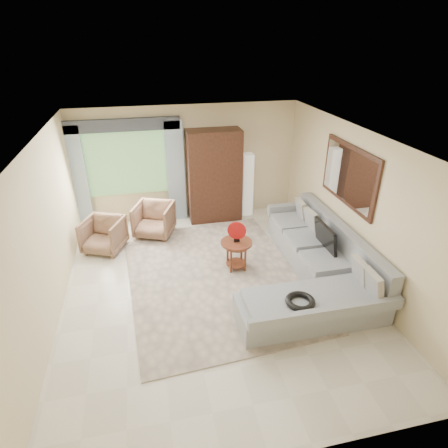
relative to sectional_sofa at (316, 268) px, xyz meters
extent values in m
plane|color=silver|center=(-1.78, 0.18, -0.28)|extent=(6.00, 6.00, 0.00)
cube|color=#BAA893|center=(-1.71, 0.52, -0.27)|extent=(3.26, 4.19, 0.02)
cube|color=#A7AAAF|center=(0.22, 0.68, -0.08)|extent=(0.90, 2.40, 0.40)
cube|color=#A7AAAF|center=(-0.48, -0.92, -0.08)|extent=(2.30, 0.80, 0.40)
cube|color=#A7AAAF|center=(0.57, 0.28, 0.37)|extent=(0.20, 3.20, 0.50)
cube|color=#A7AAAF|center=(0.22, 1.96, 0.23)|extent=(0.90, 0.16, 0.22)
cube|color=#A7AAAF|center=(-0.48, -1.37, 0.21)|extent=(2.30, 0.10, 0.18)
cube|color=black|center=(0.27, 0.28, 0.44)|extent=(0.14, 0.74, 0.48)
torus|color=black|center=(-0.78, -1.10, 0.26)|extent=(0.43, 0.43, 0.09)
cylinder|color=#512415|center=(-1.26, 0.69, 0.27)|extent=(0.58, 0.58, 0.04)
cylinder|color=#512415|center=(-1.26, 0.69, -0.02)|extent=(0.38, 0.38, 0.52)
cylinder|color=#A51010|center=(-1.26, 0.69, 0.52)|extent=(0.32, 0.15, 0.34)
imported|color=#8D614C|center=(-3.70, 1.93, 0.06)|extent=(0.97, 0.98, 0.69)
imported|color=#9A6A54|center=(-2.67, 2.36, 0.08)|extent=(1.00, 1.02, 0.72)
imported|color=#999999|center=(-3.87, 2.52, -0.04)|extent=(0.48, 0.43, 0.49)
cube|color=black|center=(-1.23, 2.90, 0.77)|extent=(1.20, 0.55, 2.10)
cube|color=silver|center=(-0.43, 2.96, 0.47)|extent=(0.24, 0.24, 1.50)
cube|color=#669E59|center=(-3.13, 3.15, 1.12)|extent=(1.80, 0.04, 1.40)
cube|color=#9EB7CC|center=(-4.18, 3.06, 0.87)|extent=(0.40, 0.08, 2.30)
cube|color=#9EB7CC|center=(-2.08, 3.06, 0.87)|extent=(0.40, 0.08, 2.30)
cube|color=#1E232D|center=(-3.13, 3.08, 1.97)|extent=(2.40, 0.12, 0.26)
cube|color=black|center=(0.69, 0.53, 1.47)|extent=(0.04, 1.70, 1.05)
cube|color=white|center=(0.66, 0.53, 1.47)|extent=(0.02, 1.54, 0.90)
camera|label=1|loc=(-2.76, -5.00, 3.67)|focal=30.00mm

